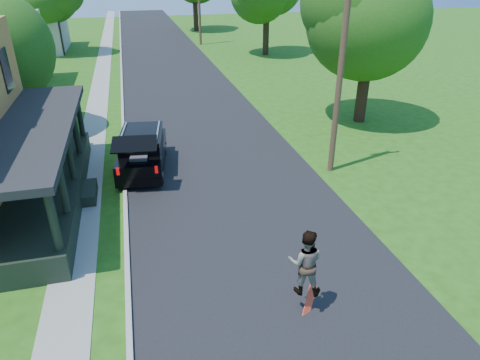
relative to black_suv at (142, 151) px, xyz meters
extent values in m
plane|color=#224F0F|center=(3.20, -8.14, -0.85)|extent=(140.00, 140.00, 0.00)
cube|color=black|center=(3.20, 11.86, -0.85)|extent=(8.00, 120.00, 0.02)
cube|color=#9C9B97|center=(-0.85, 11.86, -0.85)|extent=(0.15, 120.00, 0.12)
cube|color=gray|center=(-2.40, 11.86, -0.85)|extent=(1.30, 120.00, 0.03)
cube|color=black|center=(-3.60, -2.14, -0.40)|extent=(2.40, 10.00, 0.90)
cube|color=black|center=(-3.60, -2.14, 2.15)|extent=(2.60, 10.30, 0.25)
cube|color=#AAA697|center=(-10.30, 31.86, 1.65)|extent=(8.00, 8.00, 5.00)
cube|color=black|center=(0.00, 0.00, -0.20)|extent=(2.39, 4.56, 0.84)
cube|color=black|center=(0.02, 0.15, 0.47)|extent=(2.03, 2.90, 0.54)
cube|color=black|center=(0.02, 0.15, 0.77)|extent=(2.07, 2.99, 0.08)
cube|color=black|center=(-0.28, -2.11, 1.18)|extent=(1.79, 1.12, 0.38)
cube|color=#38383D|center=(-0.17, -1.29, 0.09)|extent=(0.77, 0.68, 0.45)
cube|color=silver|center=(-0.71, 0.25, 0.85)|extent=(0.38, 2.38, 0.06)
cube|color=silver|center=(0.75, 0.05, 0.85)|extent=(0.38, 2.38, 0.06)
cube|color=#990505|center=(-1.01, -2.04, 0.09)|extent=(0.13, 0.07, 0.30)
cube|color=#990505|center=(0.44, -2.23, 0.09)|extent=(0.13, 0.07, 0.30)
cylinder|color=black|center=(-0.60, 1.53, -0.51)|extent=(0.32, 0.70, 0.67)
cylinder|color=black|center=(0.98, 1.32, -0.51)|extent=(0.32, 0.70, 0.67)
cylinder|color=black|center=(-0.98, -1.32, -0.51)|extent=(0.32, 0.70, 0.67)
cylinder|color=black|center=(0.60, -1.53, -0.51)|extent=(0.32, 0.70, 0.67)
imported|color=black|center=(3.54, -9.76, 0.69)|extent=(1.06, 0.96, 1.79)
cube|color=#B7290F|center=(3.75, -9.76, -0.59)|extent=(0.60, 0.54, 0.79)
cylinder|color=black|center=(-6.66, 5.87, 0.46)|extent=(0.58, 0.58, 2.62)
cylinder|color=black|center=(-6.44, 28.53, 1.00)|extent=(0.70, 0.70, 3.69)
cylinder|color=black|center=(12.32, 3.52, 0.98)|extent=(0.77, 0.77, 3.66)
sphere|color=#306A1C|center=(12.32, 3.52, 4.82)|extent=(7.32, 7.32, 6.02)
sphere|color=#306A1C|center=(11.67, 3.81, 5.49)|extent=(6.50, 6.50, 5.35)
cylinder|color=black|center=(13.04, 23.88, 1.18)|extent=(0.61, 0.61, 4.05)
cylinder|color=black|center=(9.05, 42.16, 1.06)|extent=(0.82, 0.82, 3.81)
cylinder|color=#4D3323|center=(7.90, -2.14, 3.62)|extent=(0.25, 0.25, 8.94)
camera|label=1|loc=(-0.10, -17.55, 7.26)|focal=32.00mm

